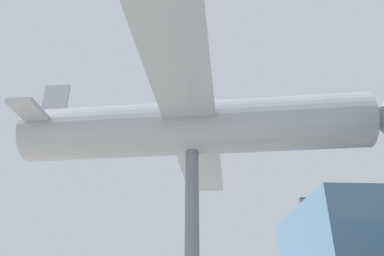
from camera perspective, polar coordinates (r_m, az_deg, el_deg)
The scene contains 2 objects.
support_pylon_central at distance 13.67m, azimuth 0.00°, elevation -18.54°, with size 0.52×0.52×7.60m.
suspended_airplane at distance 15.18m, azimuth 0.77°, elevation 0.07°, with size 16.31×15.12×3.55m.
Camera 1 is at (13.49, -0.71, 1.73)m, focal length 35.00 mm.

